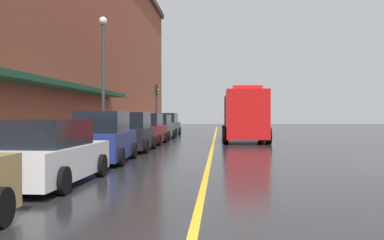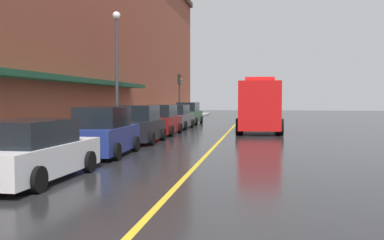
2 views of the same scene
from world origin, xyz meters
TOP-DOWN VIEW (x-y plane):
  - ground_plane at (0.00, 25.00)m, footprint 112.00×112.00m
  - sidewalk_left at (-6.20, 25.00)m, footprint 2.40×70.00m
  - lane_center_stripe at (0.00, 25.00)m, footprint 0.16×70.00m
  - brick_building_left at (-13.63, 24.00)m, footprint 13.63×64.00m
  - parked_car_1 at (-3.97, 6.36)m, footprint 2.21×4.89m
  - parked_car_2 at (-3.88, 11.77)m, footprint 2.05×4.50m
  - parked_car_3 at (-3.90, 16.93)m, footprint 2.08×4.13m
  - parked_car_4 at (-3.89, 21.89)m, footprint 2.08×4.29m
  - parked_car_5 at (-4.03, 27.39)m, footprint 2.23×4.44m
  - parked_car_6 at (-4.03, 33.36)m, footprint 2.06×4.74m
  - fire_truck at (2.01, 25.18)m, footprint 2.90×7.54m
  - parking_meter_0 at (-5.35, 15.75)m, footprint 0.14×0.18m
  - parking_meter_1 at (-5.35, 15.70)m, footprint 0.14×0.18m
  - parking_meter_2 at (-5.35, 13.61)m, footprint 0.14×0.18m
  - parking_meter_3 at (-5.35, 17.72)m, footprint 0.14×0.18m
  - street_lamp_left at (-5.95, 19.69)m, footprint 0.44×0.44m
  - traffic_light_near at (-5.29, 35.96)m, footprint 0.38×0.36m

SIDE VIEW (x-z plane):
  - ground_plane at x=0.00m, z-range 0.00..0.00m
  - lane_center_stripe at x=0.00m, z-range 0.00..0.01m
  - sidewalk_left at x=-6.20m, z-range 0.00..0.15m
  - parked_car_1 at x=-3.97m, z-range -0.05..1.60m
  - parked_car_5 at x=-4.03m, z-range -0.06..1.69m
  - parked_car_4 at x=-3.89m, z-range -0.07..1.77m
  - parked_car_3 at x=-3.90m, z-range -0.07..1.81m
  - parked_car_2 at x=-3.88m, z-range -0.07..1.82m
  - parked_car_6 at x=-4.03m, z-range -0.07..1.82m
  - parking_meter_0 at x=-5.35m, z-range 0.39..1.72m
  - parking_meter_1 at x=-5.35m, z-range 0.39..1.72m
  - parking_meter_2 at x=-5.35m, z-range 0.39..1.72m
  - parking_meter_3 at x=-5.35m, z-range 0.39..1.72m
  - fire_truck at x=2.01m, z-range -0.08..3.41m
  - traffic_light_near at x=-5.29m, z-range 1.01..5.31m
  - street_lamp_left at x=-5.95m, z-range 0.93..7.87m
  - brick_building_left at x=-13.63m, z-range 0.01..15.13m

